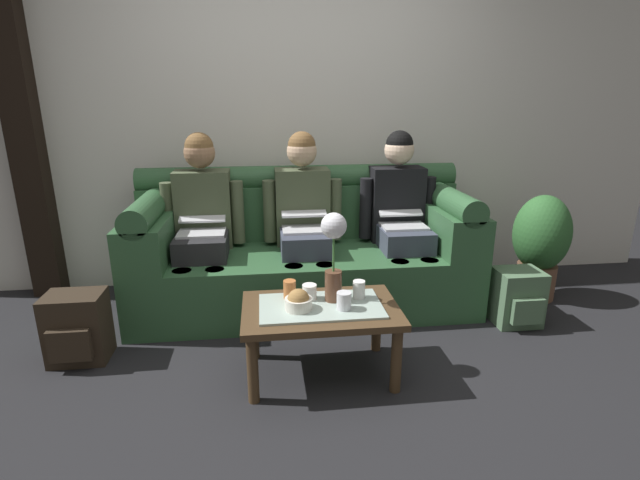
# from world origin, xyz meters

# --- Properties ---
(ground_plane) EXTENTS (14.00, 14.00, 0.00)m
(ground_plane) POSITION_xyz_m (0.00, 0.00, 0.00)
(ground_plane) COLOR black
(back_wall_patterned) EXTENTS (6.00, 0.12, 2.90)m
(back_wall_patterned) POSITION_xyz_m (0.00, 1.70, 1.45)
(back_wall_patterned) COLOR silver
(back_wall_patterned) RESTS_ON ground_plane
(timber_pillar) EXTENTS (0.20, 0.20, 2.90)m
(timber_pillar) POSITION_xyz_m (-1.92, 1.58, 1.45)
(timber_pillar) COLOR black
(timber_pillar) RESTS_ON ground_plane
(couch) EXTENTS (2.34, 0.88, 0.96)m
(couch) POSITION_xyz_m (0.00, 1.17, 0.37)
(couch) COLOR #2D5633
(couch) RESTS_ON ground_plane
(person_left) EXTENTS (0.56, 0.67, 1.22)m
(person_left) POSITION_xyz_m (-0.69, 1.17, 0.66)
(person_left) COLOR #232326
(person_left) RESTS_ON ground_plane
(person_middle) EXTENTS (0.56, 0.67, 1.22)m
(person_middle) POSITION_xyz_m (0.00, 1.17, 0.66)
(person_middle) COLOR #383D4C
(person_middle) RESTS_ON ground_plane
(person_right) EXTENTS (0.56, 0.67, 1.22)m
(person_right) POSITION_xyz_m (0.69, 1.17, 0.66)
(person_right) COLOR #383D4C
(person_right) RESTS_ON ground_plane
(coffee_table) EXTENTS (0.82, 0.52, 0.41)m
(coffee_table) POSITION_xyz_m (0.00, 0.21, 0.34)
(coffee_table) COLOR #47331E
(coffee_table) RESTS_ON ground_plane
(flower_vase) EXTENTS (0.13, 0.13, 0.48)m
(flower_vase) POSITION_xyz_m (0.07, 0.26, 0.70)
(flower_vase) COLOR brown
(flower_vase) RESTS_ON coffee_table
(snack_bowl) EXTENTS (0.14, 0.14, 0.12)m
(snack_bowl) POSITION_xyz_m (-0.12, 0.17, 0.45)
(snack_bowl) COLOR silver
(snack_bowl) RESTS_ON coffee_table
(cup_near_left) EXTENTS (0.07, 0.07, 0.10)m
(cup_near_left) POSITION_xyz_m (0.22, 0.27, 0.46)
(cup_near_left) COLOR white
(cup_near_left) RESTS_ON coffee_table
(cup_near_right) EXTENTS (0.08, 0.08, 0.09)m
(cup_near_right) POSITION_xyz_m (0.11, 0.14, 0.45)
(cup_near_right) COLOR silver
(cup_near_right) RESTS_ON coffee_table
(cup_far_center) EXTENTS (0.07, 0.07, 0.10)m
(cup_far_center) POSITION_xyz_m (-0.15, 0.32, 0.46)
(cup_far_center) COLOR #B26633
(cup_far_center) RESTS_ON coffee_table
(cup_far_left) EXTENTS (0.08, 0.08, 0.08)m
(cup_far_left) POSITION_xyz_m (-0.05, 0.29, 0.45)
(cup_far_left) COLOR white
(cup_far_left) RESTS_ON coffee_table
(backpack_left) EXTENTS (0.32, 0.28, 0.40)m
(backpack_left) POSITION_xyz_m (-1.35, 0.51, 0.20)
(backpack_left) COLOR #2D2319
(backpack_left) RESTS_ON ground_plane
(backpack_right) EXTENTS (0.29, 0.29, 0.37)m
(backpack_right) POSITION_xyz_m (1.36, 0.64, 0.18)
(backpack_right) COLOR #4C6B4C
(backpack_right) RESTS_ON ground_plane
(potted_plant) EXTENTS (0.40, 0.40, 0.78)m
(potted_plant) POSITION_xyz_m (1.72, 1.03, 0.43)
(potted_plant) COLOR brown
(potted_plant) RESTS_ON ground_plane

